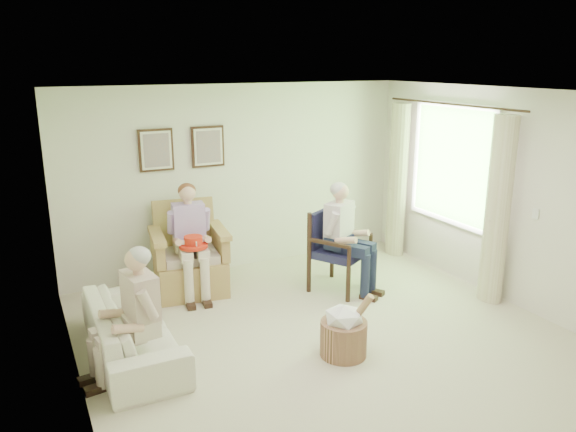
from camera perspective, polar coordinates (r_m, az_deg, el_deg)
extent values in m
plane|color=beige|center=(6.05, 5.19, -13.18)|extent=(5.50, 5.50, 0.00)
cube|color=silver|center=(7.94, -4.99, 3.86)|extent=(5.00, 0.04, 2.60)
cube|color=silver|center=(4.78, -21.00, -5.10)|extent=(0.04, 5.50, 2.60)
cube|color=silver|center=(7.15, 22.83, 1.37)|extent=(0.04, 5.50, 2.60)
cube|color=white|center=(5.32, 5.89, 12.23)|extent=(5.00, 5.50, 0.02)
cube|color=#2D6B23|center=(7.89, 16.35, 5.07)|extent=(0.02, 1.40, 1.50)
cube|color=white|center=(7.79, 16.73, 10.71)|extent=(0.04, 1.52, 0.06)
cube|color=white|center=(8.05, 15.87, -0.40)|extent=(0.04, 1.52, 0.06)
cylinder|color=#382114|center=(7.73, 16.24, 10.86)|extent=(0.03, 2.50, 0.03)
cylinder|color=beige|center=(7.20, 20.51, 0.47)|extent=(0.34, 0.34, 2.30)
cylinder|color=beige|center=(8.61, 11.08, 3.53)|extent=(0.34, 0.34, 2.30)
cube|color=#382114|center=(7.49, -13.26, 6.53)|extent=(0.45, 0.03, 0.55)
cube|color=silver|center=(7.47, -13.22, 6.51)|extent=(0.39, 0.01, 0.49)
cube|color=tan|center=(7.46, -13.20, 6.50)|extent=(0.33, 0.01, 0.43)
cube|color=#382114|center=(7.68, -8.14, 7.00)|extent=(0.45, 0.03, 0.55)
cube|color=silver|center=(7.66, -8.09, 6.98)|extent=(0.39, 0.01, 0.49)
cube|color=tan|center=(7.65, -8.07, 6.97)|extent=(0.33, 0.01, 0.43)
cube|color=tan|center=(7.41, -9.88, -5.87)|extent=(0.86, 0.83, 0.45)
cube|color=beige|center=(7.28, -9.90, -3.92)|extent=(0.66, 0.64, 0.11)
cube|color=tan|center=(7.54, -10.86, -0.81)|extent=(0.79, 0.24, 0.67)
cube|color=tan|center=(7.18, -13.05, -3.38)|extent=(0.11, 0.77, 0.32)
cube|color=tan|center=(7.39, -7.08, -2.56)|extent=(0.11, 0.77, 0.32)
cylinder|color=black|center=(7.02, 4.35, -6.91)|extent=(0.06, 0.06, 0.45)
cylinder|color=black|center=(7.33, 8.48, -6.04)|extent=(0.06, 0.06, 0.45)
cylinder|color=black|center=(7.48, 2.11, -5.43)|extent=(0.06, 0.06, 0.45)
cylinder|color=black|center=(7.77, 6.09, -4.68)|extent=(0.06, 0.06, 0.45)
cube|color=#1C1C3D|center=(7.30, 5.32, -3.73)|extent=(0.59, 0.57, 0.10)
cube|color=#1C1C3D|center=(7.44, 4.26, -1.11)|extent=(0.55, 0.07, 0.51)
imported|color=white|center=(5.98, -15.56, -11.09)|extent=(1.89, 0.74, 0.55)
cube|color=beige|center=(7.23, -9.96, -2.70)|extent=(0.40, 0.26, 0.16)
cube|color=#BE9BDB|center=(7.16, -10.11, -0.53)|extent=(0.39, 0.24, 0.46)
sphere|color=#DDAD8E|center=(7.06, -10.23, 2.34)|extent=(0.21, 0.21, 0.21)
ellipsoid|color=brown|center=(7.08, -10.30, 2.57)|extent=(0.22, 0.22, 0.18)
cube|color=beige|center=(7.02, -10.21, -3.71)|extent=(0.14, 0.44, 0.13)
cube|color=beige|center=(7.07, -8.65, -3.48)|extent=(0.14, 0.44, 0.13)
cylinder|color=beige|center=(6.94, -9.61, -6.56)|extent=(0.12, 0.12, 0.57)
cylinder|color=beige|center=(7.00, -8.04, -6.32)|extent=(0.12, 0.12, 0.57)
cube|color=#1B213C|center=(7.25, 5.35, -2.53)|extent=(0.40, 0.26, 0.16)
cube|color=silver|center=(7.18, 5.32, -0.36)|extent=(0.39, 0.24, 0.46)
sphere|color=#DDAD8E|center=(7.08, 5.44, 2.50)|extent=(0.21, 0.21, 0.21)
ellipsoid|color=#B7B2AD|center=(7.10, 5.34, 2.74)|extent=(0.22, 0.22, 0.18)
cube|color=#1B213C|center=(7.04, 5.58, -3.53)|extent=(0.14, 0.44, 0.13)
cube|color=#1B213C|center=(7.14, 6.95, -3.29)|extent=(0.14, 0.44, 0.13)
cylinder|color=#1B213C|center=(6.98, 6.39, -6.33)|extent=(0.12, 0.12, 0.56)
cylinder|color=#1B213C|center=(7.09, 7.76, -6.04)|extent=(0.12, 0.12, 0.56)
cube|color=beige|center=(5.59, -15.02, -10.57)|extent=(0.42, 0.26, 0.16)
cube|color=#BDA392|center=(5.49, -15.27, -7.86)|extent=(0.41, 0.24, 0.46)
sphere|color=#DDAD8E|center=(5.35, -15.53, -4.25)|extent=(0.21, 0.21, 0.21)
ellipsoid|color=#B7B2AD|center=(5.36, -15.60, -3.92)|extent=(0.22, 0.22, 0.18)
cube|color=beige|center=(5.40, -15.55, -12.16)|extent=(0.14, 0.44, 0.13)
cube|color=beige|center=(5.43, -13.44, -11.83)|extent=(0.14, 0.44, 0.13)
cylinder|color=beige|center=(5.33, -14.94, -15.16)|extent=(0.12, 0.12, 0.39)
cylinder|color=beige|center=(5.36, -12.78, -14.80)|extent=(0.12, 0.12, 0.39)
cylinder|color=red|center=(6.95, -9.58, -3.00)|extent=(0.35, 0.35, 0.04)
cylinder|color=red|center=(6.93, -9.60, -2.53)|extent=(0.23, 0.23, 0.12)
cube|color=white|center=(6.96, -8.67, -2.40)|extent=(0.04, 0.01, 0.05)
cube|color=white|center=(7.04, -9.88, -2.25)|extent=(0.01, 0.04, 0.05)
cube|color=white|center=(6.90, -10.54, -2.65)|extent=(0.04, 0.01, 0.05)
cube|color=white|center=(6.82, -9.31, -2.80)|extent=(0.01, 0.04, 0.05)
cylinder|color=tan|center=(5.84, 5.66, -12.26)|extent=(0.60, 0.60, 0.37)
ellipsoid|color=white|center=(5.73, 5.72, -10.15)|extent=(0.42, 0.42, 0.25)
cylinder|color=#A57F56|center=(5.74, 6.92, -10.13)|extent=(0.19, 0.34, 0.55)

